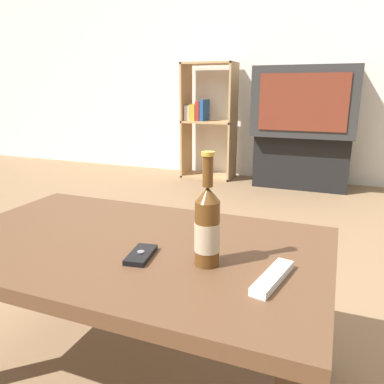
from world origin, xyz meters
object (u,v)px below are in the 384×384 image
object	(u,v)px
cell_phone	(141,255)
television	(306,101)
tv_stand	(301,161)
bookshelf	(206,119)
remote_control	(273,278)
beer_bottle	(207,226)

from	to	relation	value
cell_phone	television	bearing A→B (deg)	78.26
tv_stand	cell_phone	size ratio (longest dim) A/B	6.72
bookshelf	cell_phone	xyz separation A→B (m)	(0.84, -2.90, -0.12)
television	bookshelf	xyz separation A→B (m)	(-0.98, 0.05, -0.19)
television	tv_stand	bearing A→B (deg)	90.00
remote_control	beer_bottle	bearing A→B (deg)	-177.75
bookshelf	remote_control	bearing A→B (deg)	-67.64
remote_control	television	bearing A→B (deg)	105.70
tv_stand	bookshelf	size ratio (longest dim) A/B	0.73
cell_phone	tv_stand	bearing A→B (deg)	78.26
television	bookshelf	bearing A→B (deg)	177.02
bookshelf	beer_bottle	bearing A→B (deg)	-70.46
beer_bottle	television	bearing A→B (deg)	90.73
bookshelf	remote_control	size ratio (longest dim) A/B	6.23
television	remote_control	xyz separation A→B (m)	(0.21, -2.85, -0.32)
bookshelf	beer_bottle	distance (m)	3.04
tv_stand	beer_bottle	xyz separation A→B (m)	(0.04, -2.82, 0.33)
cell_phone	remote_control	distance (m)	0.35
television	cell_phone	bearing A→B (deg)	-92.87
television	bookshelf	world-z (taller)	bookshelf
tv_stand	remote_control	distance (m)	2.87
television	remote_control	world-z (taller)	television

